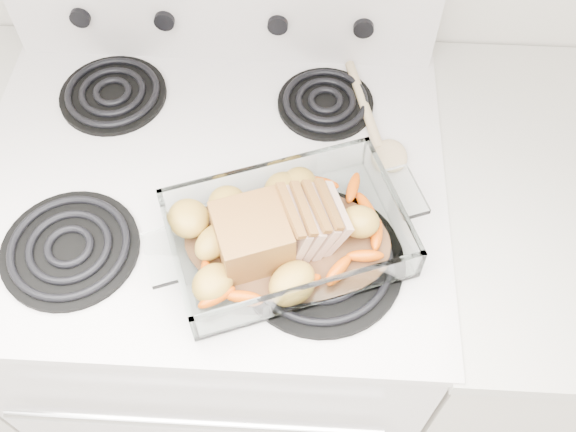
# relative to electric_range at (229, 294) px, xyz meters

# --- Properties ---
(electric_range) EXTENTS (0.78, 0.70, 1.12)m
(electric_range) POSITION_rel_electric_range_xyz_m (0.00, 0.00, 0.00)
(electric_range) COLOR silver
(electric_range) RESTS_ON ground
(counter_right) EXTENTS (0.58, 0.68, 0.93)m
(counter_right) POSITION_rel_electric_range_xyz_m (0.66, -0.00, -0.02)
(counter_right) COLOR beige
(counter_right) RESTS_ON ground
(baking_dish) EXTENTS (0.34, 0.22, 0.07)m
(baking_dish) POSITION_rel_electric_range_xyz_m (0.14, -0.14, 0.48)
(baking_dish) COLOR silver
(baking_dish) RESTS_ON electric_range
(pork_roast) EXTENTS (0.19, 0.10, 0.08)m
(pork_roast) POSITION_rel_electric_range_xyz_m (0.11, -0.14, 0.51)
(pork_roast) COLOR #98612A
(pork_roast) RESTS_ON baking_dish
(roast_vegetables) EXTENTS (0.36, 0.19, 0.04)m
(roast_vegetables) POSITION_rel_electric_range_xyz_m (0.13, -0.10, 0.49)
(roast_vegetables) COLOR #CD4C00
(roast_vegetables) RESTS_ON baking_dish
(wooden_spoon) EXTENTS (0.10, 0.25, 0.02)m
(wooden_spoon) POSITION_rel_electric_range_xyz_m (0.28, 0.09, 0.46)
(wooden_spoon) COLOR beige
(wooden_spoon) RESTS_ON electric_range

